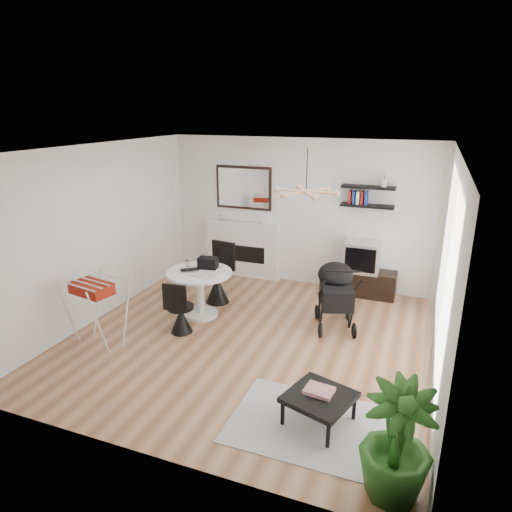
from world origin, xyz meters
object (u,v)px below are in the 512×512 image
at_px(tv_console, 361,282).
at_px(coffee_table, 319,398).
at_px(drying_rack, 98,311).
at_px(dining_table, 200,287).
at_px(potted_plant, 397,442).
at_px(stroller, 335,297).
at_px(fireplace, 243,242).
at_px(crt_tv, 362,256).

relative_size(tv_console, coffee_table, 1.52).
bearing_deg(drying_rack, coffee_table, 2.01).
bearing_deg(dining_table, drying_rack, -122.67).
bearing_deg(potted_plant, stroller, 110.55).
xyz_separation_m(fireplace, potted_plant, (3.29, -4.56, -0.14)).
xyz_separation_m(fireplace, tv_console, (2.34, -0.15, -0.46)).
relative_size(tv_console, potted_plant, 1.12).
bearing_deg(potted_plant, dining_table, 141.07).
distance_m(drying_rack, potted_plant, 4.27).
bearing_deg(crt_tv, fireplace, 176.33).
bearing_deg(coffee_table, drying_rack, 170.64).
bearing_deg(drying_rack, tv_console, 56.78).
relative_size(crt_tv, coffee_table, 0.76).
xyz_separation_m(tv_console, potted_plant, (0.96, -4.42, 0.32)).
distance_m(tv_console, crt_tv, 0.49).
bearing_deg(dining_table, stroller, 11.56).
bearing_deg(coffee_table, crt_tv, 92.19).
relative_size(tv_console, drying_rack, 1.24).
height_order(tv_console, crt_tv, crt_tv).
xyz_separation_m(drying_rack, potted_plant, (4.08, -1.24, 0.03)).
xyz_separation_m(crt_tv, dining_table, (-2.26, -1.82, -0.23)).
distance_m(dining_table, coffee_table, 3.06).
bearing_deg(dining_table, tv_console, 38.83).
xyz_separation_m(fireplace, drying_rack, (-0.79, -3.32, -0.17)).
distance_m(fireplace, crt_tv, 2.34).
bearing_deg(tv_console, stroller, -97.26).
distance_m(crt_tv, potted_plant, 4.52).
bearing_deg(drying_rack, dining_table, 68.70).
xyz_separation_m(crt_tv, drying_rack, (-3.13, -3.17, -0.20)).
relative_size(fireplace, tv_console, 1.77).
relative_size(fireplace, crt_tv, 3.55).
relative_size(fireplace, coffee_table, 2.69).
bearing_deg(fireplace, crt_tv, -3.67).
xyz_separation_m(stroller, potted_plant, (1.13, -3.02, 0.08)).
relative_size(drying_rack, stroller, 0.90).
height_order(stroller, coffee_table, stroller).
height_order(drying_rack, stroller, stroller).
relative_size(dining_table, stroller, 0.94).
bearing_deg(drying_rack, stroller, 42.48).
height_order(drying_rack, potted_plant, potted_plant).
height_order(fireplace, dining_table, fireplace).
height_order(crt_tv, stroller, stroller).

